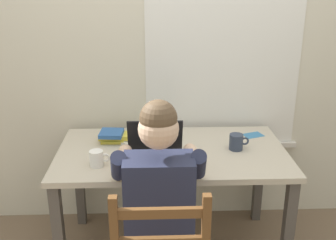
% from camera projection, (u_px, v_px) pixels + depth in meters
% --- Properties ---
extents(back_wall, '(6.00, 0.08, 2.60)m').
position_uv_depth(back_wall, '(170.00, 48.00, 2.76)').
color(back_wall, beige).
rests_on(back_wall, ground).
extents(desk, '(1.42, 0.78, 0.74)m').
position_uv_depth(desk, '(172.00, 164.00, 2.55)').
color(desk, '#BCB29E').
rests_on(desk, ground).
extents(seated_person, '(0.50, 0.60, 1.25)m').
position_uv_depth(seated_person, '(159.00, 197.00, 2.09)').
color(seated_person, '#232842').
rests_on(seated_person, ground).
extents(laptop, '(0.33, 0.30, 0.23)m').
position_uv_depth(laptop, '(155.00, 152.00, 2.36)').
color(laptop, black).
rests_on(laptop, desk).
extents(computer_mouse, '(0.06, 0.10, 0.03)m').
position_uv_depth(computer_mouse, '(198.00, 160.00, 2.35)').
color(computer_mouse, black).
rests_on(computer_mouse, desk).
extents(coffee_mug_white, '(0.12, 0.08, 0.09)m').
position_uv_depth(coffee_mug_white, '(97.00, 158.00, 2.30)').
color(coffee_mug_white, white).
rests_on(coffee_mug_white, desk).
extents(coffee_mug_dark, '(0.12, 0.09, 0.10)m').
position_uv_depth(coffee_mug_dark, '(236.00, 142.00, 2.51)').
color(coffee_mug_dark, '#2D384C').
rests_on(coffee_mug_dark, desk).
extents(book_stack_main, '(0.19, 0.16, 0.07)m').
position_uv_depth(book_stack_main, '(113.00, 136.00, 2.64)').
color(book_stack_main, gold).
rests_on(book_stack_main, desk).
extents(paper_pile_near_laptop, '(0.26, 0.25, 0.01)m').
position_uv_depth(paper_pile_near_laptop, '(139.00, 141.00, 2.64)').
color(paper_pile_near_laptop, silver).
rests_on(paper_pile_near_laptop, desk).
extents(landscape_photo_print, '(0.15, 0.13, 0.00)m').
position_uv_depth(landscape_photo_print, '(253.00, 135.00, 2.75)').
color(landscape_photo_print, teal).
rests_on(landscape_photo_print, desk).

